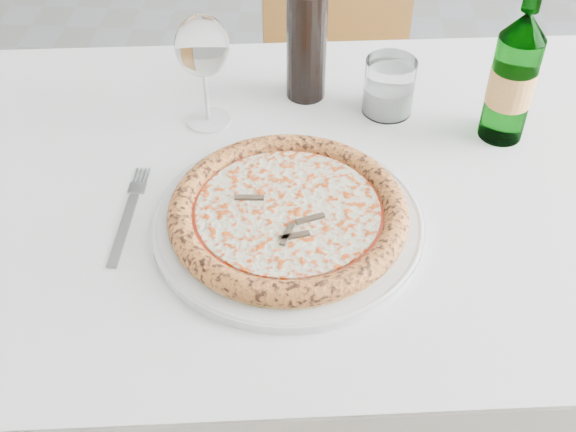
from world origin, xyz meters
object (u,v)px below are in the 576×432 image
at_px(plate, 288,222).
at_px(wine_bottle, 307,34).
at_px(dining_table, 292,227).
at_px(pizza, 288,213).
at_px(tumbler, 389,90).
at_px(beer_bottle, 513,77).
at_px(chair_far, 343,37).
at_px(wine_glass, 202,48).

relative_size(plate, wine_bottle, 1.40).
height_order(dining_table, pizza, pizza).
bearing_deg(pizza, dining_table, 89.99).
relative_size(tumbler, beer_bottle, 0.35).
distance_m(chair_far, tumbler, 0.69).
height_order(dining_table, beer_bottle, beer_bottle).
xyz_separation_m(dining_table, plate, (0.00, -0.10, 0.11)).
bearing_deg(chair_far, beer_bottle, -70.90).
bearing_deg(pizza, wine_bottle, 88.37).
relative_size(pizza, wine_bottle, 1.22).
distance_m(dining_table, tumbler, 0.27).
bearing_deg(wine_bottle, tumbler, -15.78).
bearing_deg(dining_table, pizza, -90.01).
relative_size(tumbler, wine_bottle, 0.34).
bearing_deg(tumbler, dining_table, -127.88).
xyz_separation_m(pizza, wine_glass, (-0.14, 0.24, 0.11)).
relative_size(plate, tumbler, 4.05).
height_order(wine_glass, tumbler, wine_glass).
distance_m(beer_bottle, wine_bottle, 0.32).
distance_m(chair_far, pizza, 0.96).
height_order(beer_bottle, wine_bottle, same).
distance_m(dining_table, wine_glass, 0.30).
distance_m(pizza, wine_glass, 0.29).
height_order(dining_table, chair_far, chair_far).
bearing_deg(wine_bottle, plate, -91.63).
distance_m(dining_table, plate, 0.15).
bearing_deg(wine_bottle, chair_far, 83.42).
bearing_deg(beer_bottle, chair_far, 109.10).
bearing_deg(chair_far, pizza, -94.86).
height_order(tumbler, wine_bottle, wine_bottle).
height_order(pizza, tumbler, tumbler).
relative_size(plate, wine_glass, 2.00).
height_order(chair_far, tumbler, chair_far).
bearing_deg(plate, tumbler, 63.23).
relative_size(plate, pizza, 1.15).
bearing_deg(plate, chair_far, 85.14).
bearing_deg(wine_bottle, wine_glass, -150.14).
relative_size(wine_glass, wine_bottle, 0.70).
relative_size(dining_table, tumbler, 15.46).
distance_m(pizza, tumbler, 0.32).
bearing_deg(beer_bottle, wine_bottle, 163.25).
bearing_deg(pizza, beer_bottle, 35.84).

